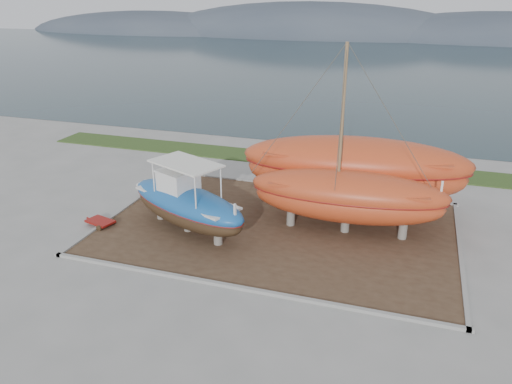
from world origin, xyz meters
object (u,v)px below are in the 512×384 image
(white_dinghy, at_px, (167,189))
(orange_sailboat, at_px, (351,144))
(orange_bare_hull, at_px, (354,175))
(red_trailer, at_px, (100,223))
(blue_caique, at_px, (186,197))

(white_dinghy, height_order, orange_sailboat, orange_sailboat)
(orange_bare_hull, bearing_deg, white_dinghy, -176.62)
(orange_sailboat, distance_m, red_trailer, 13.86)
(blue_caique, height_order, orange_sailboat, orange_sailboat)
(orange_sailboat, height_order, red_trailer, orange_sailboat)
(blue_caique, height_order, red_trailer, blue_caique)
(orange_bare_hull, bearing_deg, red_trailer, -158.83)
(blue_caique, height_order, white_dinghy, blue_caique)
(white_dinghy, relative_size, orange_sailboat, 0.37)
(orange_bare_hull, height_order, red_trailer, orange_bare_hull)
(orange_sailboat, bearing_deg, red_trailer, -167.64)
(blue_caique, bearing_deg, orange_sailboat, 40.99)
(blue_caique, xyz_separation_m, orange_bare_hull, (7.77, 5.38, 0.19))
(blue_caique, xyz_separation_m, red_trailer, (-4.78, -0.85, -1.79))
(white_dinghy, height_order, orange_bare_hull, orange_bare_hull)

